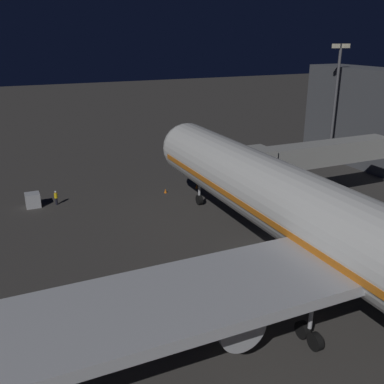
{
  "coord_description": "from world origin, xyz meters",
  "views": [
    {
      "loc": [
        21.01,
        30.48,
        19.13
      ],
      "look_at": [
        3.0,
        -9.19,
        3.5
      ],
      "focal_mm": 41.13,
      "sensor_mm": 36.0,
      "label": 1
    }
  ],
  "objects_px": {
    "traffic_cone_nose_starboard": "(165,191)",
    "ground_crew_near_nose_gear": "(56,197)",
    "airliner_at_gate": "(361,245)",
    "apron_floodlight_mast": "(335,97)",
    "baggage_container_near_belt": "(33,200)",
    "jet_bridge": "(307,156)",
    "traffic_cone_nose_port": "(197,186)"
  },
  "relations": [
    {
      "from": "traffic_cone_nose_starboard",
      "to": "ground_crew_near_nose_gear",
      "type": "bearing_deg",
      "value": -6.42
    },
    {
      "from": "airliner_at_gate",
      "to": "apron_floodlight_mast",
      "type": "xyz_separation_m",
      "value": [
        -25.5,
        -31.92,
        4.38
      ]
    },
    {
      "from": "airliner_at_gate",
      "to": "baggage_container_near_belt",
      "type": "bearing_deg",
      "value": -60.75
    },
    {
      "from": "airliner_at_gate",
      "to": "apron_floodlight_mast",
      "type": "relative_size",
      "value": 3.56
    },
    {
      "from": "baggage_container_near_belt",
      "to": "traffic_cone_nose_starboard",
      "type": "distance_m",
      "value": 16.05
    },
    {
      "from": "baggage_container_near_belt",
      "to": "traffic_cone_nose_starboard",
      "type": "xyz_separation_m",
      "value": [
        -15.92,
        1.9,
        -0.57
      ]
    },
    {
      "from": "airliner_at_gate",
      "to": "traffic_cone_nose_starboard",
      "type": "relative_size",
      "value": 115.96
    },
    {
      "from": "ground_crew_near_nose_gear",
      "to": "airliner_at_gate",
      "type": "bearing_deg",
      "value": 115.92
    },
    {
      "from": "airliner_at_gate",
      "to": "jet_bridge",
      "type": "xyz_separation_m",
      "value": [
        -10.89,
        -19.47,
        0.11
      ]
    },
    {
      "from": "ground_crew_near_nose_gear",
      "to": "traffic_cone_nose_port",
      "type": "distance_m",
      "value": 17.8
    },
    {
      "from": "apron_floodlight_mast",
      "to": "traffic_cone_nose_port",
      "type": "relative_size",
      "value": 32.59
    },
    {
      "from": "apron_floodlight_mast",
      "to": "traffic_cone_nose_starboard",
      "type": "bearing_deg",
      "value": 3.02
    },
    {
      "from": "traffic_cone_nose_port",
      "to": "airliner_at_gate",
      "type": "bearing_deg",
      "value": 85.87
    },
    {
      "from": "airliner_at_gate",
      "to": "jet_bridge",
      "type": "relative_size",
      "value": 3.18
    },
    {
      "from": "airliner_at_gate",
      "to": "traffic_cone_nose_starboard",
      "type": "distance_m",
      "value": 31.07
    },
    {
      "from": "jet_bridge",
      "to": "baggage_container_near_belt",
      "type": "height_order",
      "value": "jet_bridge"
    },
    {
      "from": "baggage_container_near_belt",
      "to": "traffic_cone_nose_port",
      "type": "distance_m",
      "value": 20.42
    },
    {
      "from": "apron_floodlight_mast",
      "to": "baggage_container_near_belt",
      "type": "height_order",
      "value": "apron_floodlight_mast"
    },
    {
      "from": "baggage_container_near_belt",
      "to": "jet_bridge",
      "type": "bearing_deg",
      "value": 156.04
    },
    {
      "from": "traffic_cone_nose_port",
      "to": "traffic_cone_nose_starboard",
      "type": "xyz_separation_m",
      "value": [
        4.4,
        0.0,
        0.0
      ]
    },
    {
      "from": "apron_floodlight_mast",
      "to": "ground_crew_near_nose_gear",
      "type": "relative_size",
      "value": 10.32
    },
    {
      "from": "airliner_at_gate",
      "to": "traffic_cone_nose_starboard",
      "type": "height_order",
      "value": "airliner_at_gate"
    },
    {
      "from": "jet_bridge",
      "to": "baggage_container_near_belt",
      "type": "xyz_separation_m",
      "value": [
        29.01,
        -12.89,
        -5.29
      ]
    },
    {
      "from": "baggage_container_near_belt",
      "to": "ground_crew_near_nose_gear",
      "type": "height_order",
      "value": "ground_crew_near_nose_gear"
    },
    {
      "from": "jet_bridge",
      "to": "baggage_container_near_belt",
      "type": "relative_size",
      "value": 11.88
    },
    {
      "from": "ground_crew_near_nose_gear",
      "to": "traffic_cone_nose_starboard",
      "type": "bearing_deg",
      "value": 173.58
    },
    {
      "from": "jet_bridge",
      "to": "traffic_cone_nose_starboard",
      "type": "bearing_deg",
      "value": -40.01
    },
    {
      "from": "apron_floodlight_mast",
      "to": "ground_crew_near_nose_gear",
      "type": "bearing_deg",
      "value": -0.05
    },
    {
      "from": "airliner_at_gate",
      "to": "apron_floodlight_mast",
      "type": "distance_m",
      "value": 41.09
    },
    {
      "from": "apron_floodlight_mast",
      "to": "airliner_at_gate",
      "type": "bearing_deg",
      "value": 51.38
    },
    {
      "from": "airliner_at_gate",
      "to": "baggage_container_near_belt",
      "type": "xyz_separation_m",
      "value": [
        18.12,
        -32.36,
        -5.18
      ]
    },
    {
      "from": "jet_bridge",
      "to": "traffic_cone_nose_starboard",
      "type": "xyz_separation_m",
      "value": [
        13.09,
        -10.99,
        -5.86
      ]
    }
  ]
}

